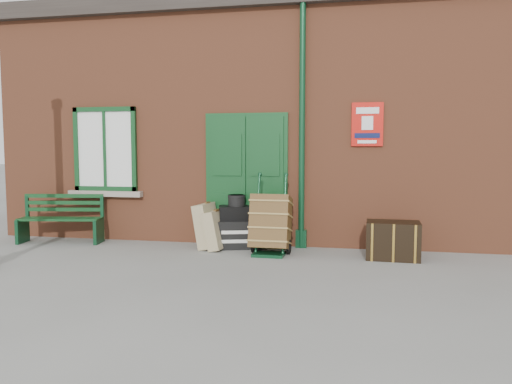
% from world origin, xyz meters
% --- Properties ---
extents(ground, '(80.00, 80.00, 0.00)m').
position_xyz_m(ground, '(0.00, 0.00, 0.00)').
color(ground, gray).
rests_on(ground, ground).
extents(station_building, '(10.30, 4.30, 4.36)m').
position_xyz_m(station_building, '(-0.00, 3.49, 2.16)').
color(station_building, brown).
rests_on(station_building, ground).
extents(bench, '(1.48, 0.68, 0.88)m').
position_xyz_m(bench, '(-3.57, 1.09, 0.44)').
color(bench, '#103E1B').
rests_on(bench, ground).
extents(houdini_trunk, '(1.04, 0.76, 0.47)m').
position_xyz_m(houdini_trunk, '(-0.40, 1.25, 0.23)').
color(houdini_trunk, black).
rests_on(houdini_trunk, ground).
extents(strongbox, '(0.60, 0.51, 0.23)m').
position_xyz_m(strongbox, '(-0.45, 1.25, 0.58)').
color(strongbox, black).
rests_on(strongbox, houdini_trunk).
extents(hatbox, '(0.35, 0.35, 0.19)m').
position_xyz_m(hatbox, '(-0.42, 1.25, 0.80)').
color(hatbox, black).
rests_on(hatbox, strongbox).
extents(suitcase_back, '(0.38, 0.56, 0.76)m').
position_xyz_m(suitcase_back, '(-0.89, 1.08, 0.38)').
color(suitcase_back, tan).
rests_on(suitcase_back, ground).
extents(suitcase_front, '(0.36, 0.50, 0.65)m').
position_xyz_m(suitcase_front, '(-0.71, 0.98, 0.33)').
color(suitcase_front, tan).
rests_on(suitcase_front, ground).
extents(porter_trolley, '(0.62, 0.67, 1.25)m').
position_xyz_m(porter_trolley, '(0.23, 0.83, 0.48)').
color(porter_trolley, '#0E381E').
rests_on(porter_trolley, ground).
extents(dark_trunk, '(0.80, 0.54, 0.57)m').
position_xyz_m(dark_trunk, '(2.10, 0.85, 0.28)').
color(dark_trunk, black).
rests_on(dark_trunk, ground).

